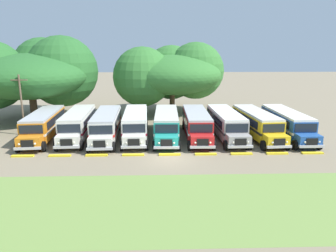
{
  "coord_description": "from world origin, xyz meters",
  "views": [
    {
      "loc": [
        -0.99,
        -26.21,
        9.48
      ],
      "look_at": [
        0.0,
        5.8,
        1.6
      ],
      "focal_mm": 33.27,
      "sensor_mm": 36.0,
      "label": 1
    }
  ],
  "objects_px": {
    "parked_bus_slot_0": "(44,124)",
    "parked_bus_slot_7": "(257,123)",
    "secondary_tree": "(34,73)",
    "parked_bus_slot_5": "(197,123)",
    "parked_bus_slot_6": "(226,123)",
    "parked_bus_slot_4": "(166,123)",
    "parked_bus_slot_2": "(106,124)",
    "utility_pole": "(22,103)",
    "parked_bus_slot_1": "(78,123)",
    "parked_bus_slot_3": "(136,123)",
    "broad_shade_tree": "(171,74)",
    "parked_bus_slot_8": "(287,123)"
  },
  "relations": [
    {
      "from": "parked_bus_slot_0",
      "to": "parked_bus_slot_7",
      "type": "xyz_separation_m",
      "value": [
        23.44,
        -0.21,
        0.0
      ]
    },
    {
      "from": "parked_bus_slot_7",
      "to": "secondary_tree",
      "type": "xyz_separation_m",
      "value": [
        -27.98,
        10.68,
        4.74
      ]
    },
    {
      "from": "parked_bus_slot_5",
      "to": "parked_bus_slot_6",
      "type": "relative_size",
      "value": 1.0
    },
    {
      "from": "parked_bus_slot_4",
      "to": "parked_bus_slot_7",
      "type": "bearing_deg",
      "value": 90.77
    },
    {
      "from": "parked_bus_slot_2",
      "to": "utility_pole",
      "type": "bearing_deg",
      "value": -101.77
    },
    {
      "from": "parked_bus_slot_1",
      "to": "secondary_tree",
      "type": "distance_m",
      "value": 13.89
    },
    {
      "from": "parked_bus_slot_3",
      "to": "parked_bus_slot_6",
      "type": "relative_size",
      "value": 1.0
    },
    {
      "from": "secondary_tree",
      "to": "utility_pole",
      "type": "distance_m",
      "value": 9.8
    },
    {
      "from": "parked_bus_slot_4",
      "to": "secondary_tree",
      "type": "height_order",
      "value": "secondary_tree"
    },
    {
      "from": "parked_bus_slot_2",
      "to": "parked_bus_slot_5",
      "type": "bearing_deg",
      "value": 88.86
    },
    {
      "from": "parked_bus_slot_4",
      "to": "broad_shade_tree",
      "type": "relative_size",
      "value": 0.66
    },
    {
      "from": "parked_bus_slot_5",
      "to": "utility_pole",
      "type": "xyz_separation_m",
      "value": [
        -19.44,
        1.3,
        2.09
      ]
    },
    {
      "from": "parked_bus_slot_6",
      "to": "parked_bus_slot_1",
      "type": "bearing_deg",
      "value": -93.0
    },
    {
      "from": "parked_bus_slot_8",
      "to": "parked_bus_slot_5",
      "type": "bearing_deg",
      "value": -91.65
    },
    {
      "from": "parked_bus_slot_3",
      "to": "broad_shade_tree",
      "type": "relative_size",
      "value": 0.66
    },
    {
      "from": "parked_bus_slot_2",
      "to": "parked_bus_slot_8",
      "type": "relative_size",
      "value": 1.0
    },
    {
      "from": "parked_bus_slot_7",
      "to": "secondary_tree",
      "type": "bearing_deg",
      "value": -115.22
    },
    {
      "from": "parked_bus_slot_8",
      "to": "broad_shade_tree",
      "type": "height_order",
      "value": "broad_shade_tree"
    },
    {
      "from": "parked_bus_slot_4",
      "to": "secondary_tree",
      "type": "bearing_deg",
      "value": -119.03
    },
    {
      "from": "utility_pole",
      "to": "parked_bus_slot_8",
      "type": "bearing_deg",
      "value": -2.72
    },
    {
      "from": "parked_bus_slot_2",
      "to": "secondary_tree",
      "type": "height_order",
      "value": "secondary_tree"
    },
    {
      "from": "parked_bus_slot_5",
      "to": "parked_bus_slot_4",
      "type": "bearing_deg",
      "value": -88.84
    },
    {
      "from": "parked_bus_slot_5",
      "to": "parked_bus_slot_7",
      "type": "xyz_separation_m",
      "value": [
        6.68,
        -0.13,
        0.0
      ]
    },
    {
      "from": "parked_bus_slot_5",
      "to": "parked_bus_slot_7",
      "type": "distance_m",
      "value": 6.68
    },
    {
      "from": "parked_bus_slot_4",
      "to": "parked_bus_slot_5",
      "type": "distance_m",
      "value": 3.34
    },
    {
      "from": "broad_shade_tree",
      "to": "parked_bus_slot_2",
      "type": "bearing_deg",
      "value": -118.92
    },
    {
      "from": "parked_bus_slot_7",
      "to": "utility_pole",
      "type": "distance_m",
      "value": 26.24
    },
    {
      "from": "utility_pole",
      "to": "secondary_tree",
      "type": "bearing_deg",
      "value": 101.34
    },
    {
      "from": "parked_bus_slot_4",
      "to": "parked_bus_slot_7",
      "type": "relative_size",
      "value": 0.99
    },
    {
      "from": "parked_bus_slot_7",
      "to": "secondary_tree",
      "type": "height_order",
      "value": "secondary_tree"
    },
    {
      "from": "parked_bus_slot_6",
      "to": "parked_bus_slot_2",
      "type": "bearing_deg",
      "value": -90.66
    },
    {
      "from": "parked_bus_slot_7",
      "to": "utility_pole",
      "type": "height_order",
      "value": "utility_pole"
    },
    {
      "from": "parked_bus_slot_2",
      "to": "parked_bus_slot_5",
      "type": "relative_size",
      "value": 1.0
    },
    {
      "from": "parked_bus_slot_3",
      "to": "parked_bus_slot_4",
      "type": "relative_size",
      "value": 1.0
    },
    {
      "from": "parked_bus_slot_3",
      "to": "parked_bus_slot_5",
      "type": "xyz_separation_m",
      "value": [
        6.75,
        -0.21,
        0.0
      ]
    },
    {
      "from": "parked_bus_slot_3",
      "to": "parked_bus_slot_7",
      "type": "bearing_deg",
      "value": 86.44
    },
    {
      "from": "parked_bus_slot_1",
      "to": "parked_bus_slot_4",
      "type": "xyz_separation_m",
      "value": [
        9.78,
        -0.38,
        0.0
      ]
    },
    {
      "from": "parked_bus_slot_0",
      "to": "utility_pole",
      "type": "xyz_separation_m",
      "value": [
        -2.68,
        1.22,
        2.09
      ]
    },
    {
      "from": "parked_bus_slot_1",
      "to": "parked_bus_slot_7",
      "type": "relative_size",
      "value": 1.0
    },
    {
      "from": "parked_bus_slot_3",
      "to": "parked_bus_slot_2",
      "type": "bearing_deg",
      "value": -83.83
    },
    {
      "from": "parked_bus_slot_3",
      "to": "secondary_tree",
      "type": "height_order",
      "value": "secondary_tree"
    },
    {
      "from": "parked_bus_slot_5",
      "to": "utility_pole",
      "type": "bearing_deg",
      "value": -92.9
    },
    {
      "from": "parked_bus_slot_2",
      "to": "utility_pole",
      "type": "distance_m",
      "value": 9.88
    },
    {
      "from": "broad_shade_tree",
      "to": "secondary_tree",
      "type": "xyz_separation_m",
      "value": [
        -19.04,
        -3.05,
        0.36
      ]
    },
    {
      "from": "parked_bus_slot_1",
      "to": "parked_bus_slot_7",
      "type": "distance_m",
      "value": 19.81
    },
    {
      "from": "parked_bus_slot_6",
      "to": "parked_bus_slot_3",
      "type": "bearing_deg",
      "value": -92.93
    },
    {
      "from": "utility_pole",
      "to": "parked_bus_slot_7",
      "type": "bearing_deg",
      "value": -3.13
    },
    {
      "from": "parked_bus_slot_4",
      "to": "parked_bus_slot_6",
      "type": "relative_size",
      "value": 1.0
    },
    {
      "from": "parked_bus_slot_4",
      "to": "parked_bus_slot_6",
      "type": "xyz_separation_m",
      "value": [
        6.63,
        0.02,
        0.0
      ]
    },
    {
      "from": "parked_bus_slot_1",
      "to": "parked_bus_slot_3",
      "type": "distance_m",
      "value": 6.37
    }
  ]
}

